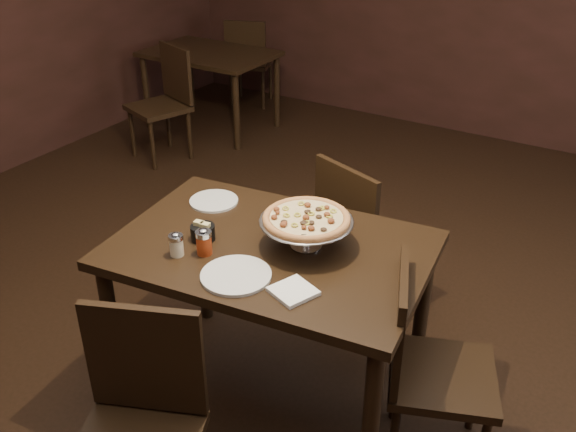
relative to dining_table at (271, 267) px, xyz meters
The scene contains 16 objects.
room 0.73m from the dining_table, 75.33° to the left, with size 6.04×7.04×2.84m.
dining_table is the anchor object (origin of this frame).
background_table 3.36m from the dining_table, 131.87° to the left, with size 1.08×0.72×0.68m.
pizza_stand 0.27m from the dining_table, 29.50° to the left, with size 0.37×0.37×0.15m.
parmesan_shaker 0.40m from the dining_table, 137.66° to the right, with size 0.06×0.06×0.10m.
pepper_flake_shaker 0.30m from the dining_table, 135.44° to the right, with size 0.06×0.06×0.11m.
packet_caddy 0.31m from the dining_table, 159.10° to the right, with size 0.10×0.10×0.08m.
napkin_stack 0.35m from the dining_table, 43.21° to the right, with size 0.14×0.14×0.02m, color white.
plate_left 0.47m from the dining_table, 156.94° to the left, with size 0.22×0.22×0.01m, color silver.
plate_near 0.27m from the dining_table, 87.67° to the right, with size 0.26×0.26×0.01m, color silver.
serving_spatula 0.31m from the dining_table, ahead, with size 0.16×0.16×0.02m.
chair_far 0.75m from the dining_table, 85.21° to the left, with size 0.52×0.52×0.87m.
chair_near 0.80m from the dining_table, 91.97° to the right, with size 0.53×0.53×0.87m.
chair_side 0.70m from the dining_table, ahead, with size 0.51×0.51×0.85m.
bg_chair_far 3.90m from the dining_table, 125.98° to the left, with size 0.50×0.50×0.83m.
bg_chair_near 2.81m from the dining_table, 140.01° to the left, with size 0.52×0.52×0.87m.
Camera 1 is at (1.23, -1.86, 2.11)m, focal length 40.00 mm.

